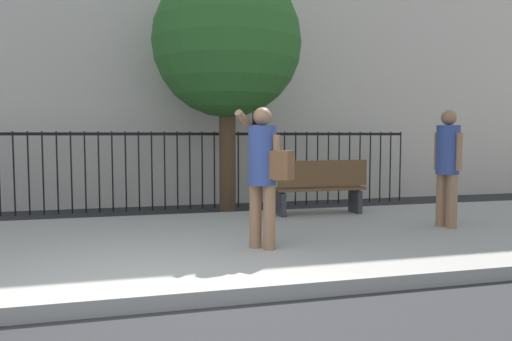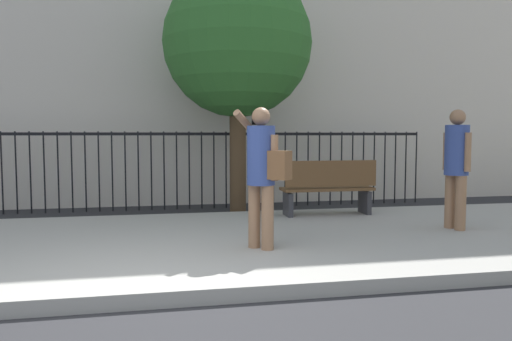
{
  "view_description": "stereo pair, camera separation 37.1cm",
  "coord_description": "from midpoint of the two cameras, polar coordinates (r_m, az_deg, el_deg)",
  "views": [
    {
      "loc": [
        -0.14,
        -4.26,
        1.54
      ],
      "look_at": [
        1.46,
        1.78,
        1.08
      ],
      "focal_mm": 34.76,
      "sensor_mm": 36.0,
      "label": 1
    },
    {
      "loc": [
        0.22,
        -4.35,
        1.54
      ],
      "look_at": [
        1.46,
        1.78,
        1.08
      ],
      "focal_mm": 34.76,
      "sensor_mm": 36.0,
      "label": 2
    }
  ],
  "objects": [
    {
      "name": "ground_plane",
      "position": [
        4.57,
        -15.08,
        -15.63
      ],
      "size": [
        60.0,
        60.0,
        0.0
      ],
      "primitive_type": "plane",
      "color": "#28282B"
    },
    {
      "name": "sidewalk",
      "position": [
        6.67,
        -15.02,
        -8.65
      ],
      "size": [
        28.0,
        4.4,
        0.15
      ],
      "primitive_type": "cube",
      "color": "#9E9B93",
      "rests_on": "ground"
    },
    {
      "name": "iron_fence",
      "position": [
        10.22,
        -15.07,
        1.11
      ],
      "size": [
        12.03,
        0.04,
        1.6
      ],
      "color": "black",
      "rests_on": "ground"
    },
    {
      "name": "pedestrian_on_phone",
      "position": [
        5.95,
        -0.84,
        0.4
      ],
      "size": [
        0.67,
        0.7,
        1.71
      ],
      "color": "#936B4C",
      "rests_on": "sidewalk"
    },
    {
      "name": "pedestrian_walking",
      "position": [
        7.85,
        19.94,
        1.11
      ],
      "size": [
        0.41,
        0.48,
        1.75
      ],
      "color": "#936B4C",
      "rests_on": "sidewalk"
    },
    {
      "name": "street_bench",
      "position": [
        8.6,
        6.2,
        -1.78
      ],
      "size": [
        1.6,
        0.45,
        0.95
      ],
      "color": "brown",
      "rests_on": "sidewalk"
    },
    {
      "name": "street_tree_near",
      "position": [
        9.76,
        -4.48,
        14.36
      ],
      "size": [
        2.84,
        2.84,
        4.71
      ],
      "color": "#4C3823",
      "rests_on": "ground"
    }
  ]
}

